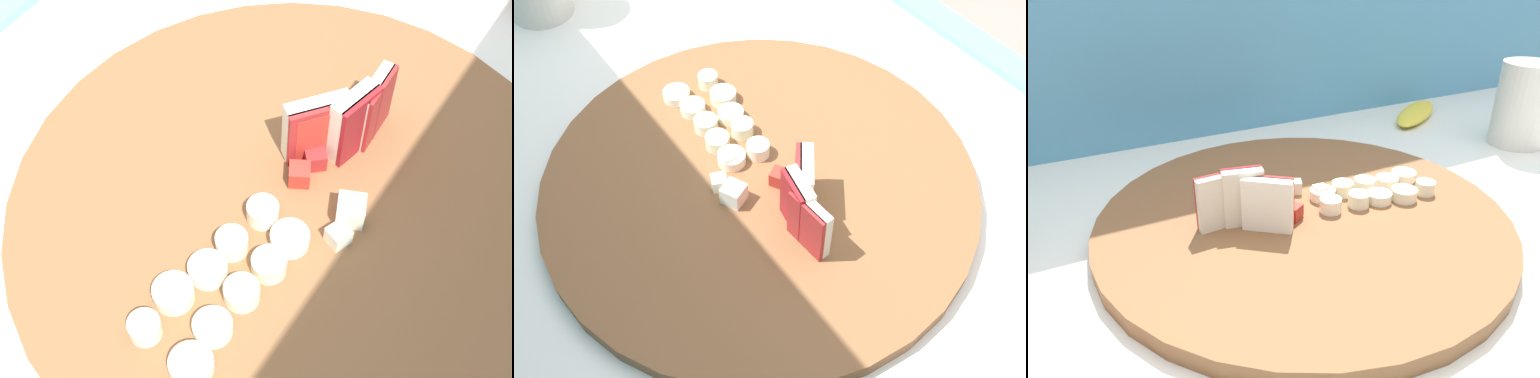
# 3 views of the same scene
# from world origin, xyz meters

# --- Properties ---
(tile_backsplash) EXTENTS (2.40, 0.04, 1.44)m
(tile_backsplash) POSITION_xyz_m (0.00, 0.36, 0.72)
(tile_backsplash) COLOR #4C8EB2
(tile_backsplash) RESTS_ON ground
(cutting_board) EXTENTS (0.44, 0.44, 0.02)m
(cutting_board) POSITION_xyz_m (0.00, 0.03, 0.90)
(cutting_board) COLOR brown
(cutting_board) RESTS_ON tiled_countertop
(apple_wedge_fan) EXTENTS (0.09, 0.06, 0.06)m
(apple_wedge_fan) POSITION_xyz_m (-0.06, 0.03, 0.94)
(apple_wedge_fan) COLOR #B22D23
(apple_wedge_fan) RESTS_ON cutting_board
(apple_dice_pile) EXTENTS (0.09, 0.07, 0.02)m
(apple_dice_pile) POSITION_xyz_m (-0.01, 0.05, 0.92)
(apple_dice_pile) COLOR #EFE5CC
(apple_dice_pile) RESTS_ON cutting_board
(banana_slice_rows) EXTENTS (0.15, 0.07, 0.02)m
(banana_slice_rows) POSITION_xyz_m (0.09, 0.02, 0.91)
(banana_slice_rows) COLOR white
(banana_slice_rows) RESTS_ON cutting_board
(banana_peel) EXTENTS (0.16, 0.13, 0.02)m
(banana_peel) POSITION_xyz_m (0.36, 0.26, 0.90)
(banana_peel) COLOR gold
(banana_peel) RESTS_ON tiled_countertop
(small_jar) EXTENTS (0.08, 0.08, 0.13)m
(small_jar) POSITION_xyz_m (0.41, 0.09, 0.95)
(small_jar) COLOR beige
(small_jar) RESTS_ON tiled_countertop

